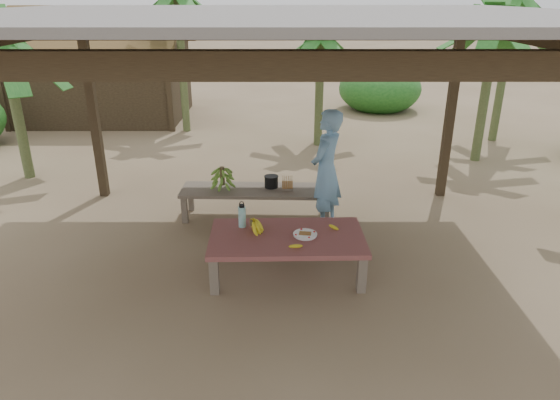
{
  "coord_description": "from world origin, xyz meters",
  "views": [
    {
      "loc": [
        0.11,
        -5.44,
        3.1
      ],
      "look_at": [
        0.12,
        0.13,
        0.8
      ],
      "focal_mm": 32.0,
      "sensor_mm": 36.0,
      "label": 1
    }
  ],
  "objects_px": {
    "water_flask": "(242,216)",
    "ripe_banana_bunch": "(251,225)",
    "bench": "(256,192)",
    "cooking_pot": "(271,182)",
    "work_table": "(287,241)",
    "woman": "(326,170)",
    "plate": "(305,235)"
  },
  "relations": [
    {
      "from": "bench",
      "to": "plate",
      "type": "height_order",
      "value": "plate"
    },
    {
      "from": "water_flask",
      "to": "bench",
      "type": "bearing_deg",
      "value": 85.71
    },
    {
      "from": "bench",
      "to": "ripe_banana_bunch",
      "type": "bearing_deg",
      "value": -87.62
    },
    {
      "from": "woman",
      "to": "ripe_banana_bunch",
      "type": "bearing_deg",
      "value": -10.66
    },
    {
      "from": "work_table",
      "to": "woman",
      "type": "xyz_separation_m",
      "value": [
        0.56,
        1.3,
        0.42
      ]
    },
    {
      "from": "work_table",
      "to": "cooking_pot",
      "type": "distance_m",
      "value": 1.72
    },
    {
      "from": "plate",
      "to": "work_table",
      "type": "bearing_deg",
      "value": 177.25
    },
    {
      "from": "cooking_pot",
      "to": "water_flask",
      "type": "bearing_deg",
      "value": -102.69
    },
    {
      "from": "bench",
      "to": "water_flask",
      "type": "distance_m",
      "value": 1.42
    },
    {
      "from": "cooking_pot",
      "to": "ripe_banana_bunch",
      "type": "bearing_deg",
      "value": -97.5
    },
    {
      "from": "work_table",
      "to": "woman",
      "type": "height_order",
      "value": "woman"
    },
    {
      "from": "plate",
      "to": "woman",
      "type": "distance_m",
      "value": 1.39
    },
    {
      "from": "ripe_banana_bunch",
      "to": "water_flask",
      "type": "distance_m",
      "value": 0.19
    },
    {
      "from": "plate",
      "to": "cooking_pot",
      "type": "relative_size",
      "value": 1.41
    },
    {
      "from": "cooking_pot",
      "to": "work_table",
      "type": "bearing_deg",
      "value": -83.04
    },
    {
      "from": "cooking_pot",
      "to": "plate",
      "type": "bearing_deg",
      "value": -76.3
    },
    {
      "from": "plate",
      "to": "ripe_banana_bunch",
      "type": "bearing_deg",
      "value": 169.65
    },
    {
      "from": "water_flask",
      "to": "cooking_pot",
      "type": "height_order",
      "value": "water_flask"
    },
    {
      "from": "bench",
      "to": "water_flask",
      "type": "height_order",
      "value": "water_flask"
    },
    {
      "from": "work_table",
      "to": "plate",
      "type": "xyz_separation_m",
      "value": [
        0.21,
        -0.01,
        0.08
      ]
    },
    {
      "from": "work_table",
      "to": "bench",
      "type": "height_order",
      "value": "work_table"
    },
    {
      "from": "ripe_banana_bunch",
      "to": "plate",
      "type": "relative_size",
      "value": 0.96
    },
    {
      "from": "work_table",
      "to": "bench",
      "type": "relative_size",
      "value": 0.82
    },
    {
      "from": "cooking_pot",
      "to": "woman",
      "type": "bearing_deg",
      "value": -28.13
    },
    {
      "from": "bench",
      "to": "cooking_pot",
      "type": "bearing_deg",
      "value": 19.45
    },
    {
      "from": "work_table",
      "to": "woman",
      "type": "distance_m",
      "value": 1.47
    },
    {
      "from": "plate",
      "to": "cooking_pot",
      "type": "height_order",
      "value": "cooking_pot"
    },
    {
      "from": "plate",
      "to": "water_flask",
      "type": "bearing_deg",
      "value": 161.06
    },
    {
      "from": "bench",
      "to": "plate",
      "type": "bearing_deg",
      "value": -66.78
    },
    {
      "from": "woman",
      "to": "bench",
      "type": "bearing_deg",
      "value": -80.21
    },
    {
      "from": "ripe_banana_bunch",
      "to": "water_flask",
      "type": "xyz_separation_m",
      "value": [
        -0.12,
        0.14,
        0.06
      ]
    },
    {
      "from": "water_flask",
      "to": "ripe_banana_bunch",
      "type": "bearing_deg",
      "value": -50.21
    }
  ]
}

